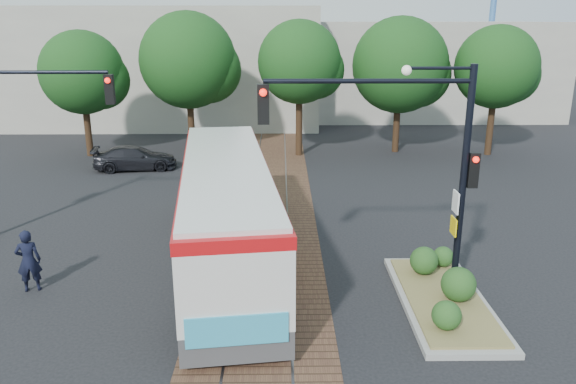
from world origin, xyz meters
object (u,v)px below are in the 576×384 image
traffic_island (443,291)px  officer (28,261)px  signal_pole_main (417,149)px  signal_pole_left (10,126)px  parked_car (135,158)px  city_bus (226,206)px

traffic_island → officer: 11.28m
signal_pole_main → signal_pole_left: 13.14m
traffic_island → officer: size_ratio=2.92×
signal_pole_left → parked_car: 9.73m
signal_pole_main → traffic_island: bearing=-5.4°
city_bus → signal_pole_left: bearing=156.8°
signal_pole_left → parked_car: size_ratio=1.48×
traffic_island → signal_pole_main: 3.95m
city_bus → officer: bearing=-166.4°
city_bus → traffic_island: bearing=-32.4°
traffic_island → signal_pole_left: 14.50m
signal_pole_left → officer: bearing=-64.5°
signal_pole_main → signal_pole_left: bearing=158.6°
officer → signal_pole_main: bearing=159.8°
city_bus → parked_car: city_bus is taller
city_bus → parked_car: 12.49m
city_bus → traffic_island: city_bus is taller
city_bus → signal_pole_left: size_ratio=2.00×
city_bus → officer: city_bus is taller
signal_pole_left → officer: signal_pole_left is taller
traffic_island → parked_car: (-11.60, 13.91, 0.26)m
officer → parked_car: officer is taller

